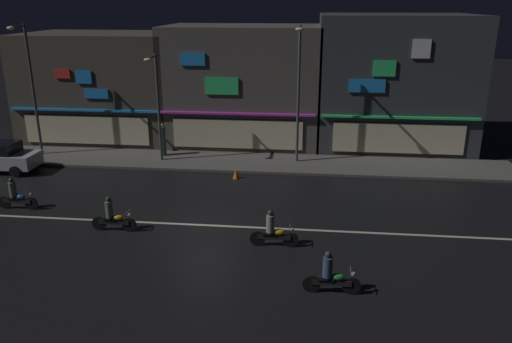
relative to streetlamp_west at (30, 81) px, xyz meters
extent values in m
plane|color=black|center=(12.03, -8.81, -4.67)|extent=(140.00, 140.00, 0.00)
cube|color=beige|center=(12.03, -8.81, -4.66)|extent=(30.86, 0.16, 0.01)
cube|color=#5B5954|center=(12.03, 0.01, -4.60)|extent=(32.48, 3.66, 0.14)
cube|color=#4C443A|center=(2.29, 5.40, -1.11)|extent=(10.18, 7.04, 7.12)
cube|color=#268CF2|center=(2.29, 1.76, -2.07)|extent=(9.67, 0.24, 0.12)
cube|color=#268CF2|center=(2.48, 1.82, 0.00)|extent=(0.97, 0.08, 0.80)
cube|color=red|center=(1.12, 1.82, 0.18)|extent=(0.97, 0.08, 0.57)
cube|color=#268CF2|center=(3.18, 1.82, -1.02)|extent=(1.52, 0.08, 0.59)
cube|color=beige|center=(2.29, 1.82, -3.37)|extent=(8.15, 0.06, 1.80)
cube|color=#56514C|center=(12.03, 5.08, -0.85)|extent=(10.08, 6.40, 7.65)
cube|color=#D83FD8|center=(12.03, 1.76, -2.07)|extent=(9.58, 0.24, 0.12)
cube|color=#268CF2|center=(9.39, 1.82, 1.17)|extent=(1.50, 0.08, 0.76)
cube|color=#33E572|center=(11.12, 1.82, -0.41)|extent=(2.03, 0.08, 1.02)
cube|color=beige|center=(12.03, 1.82, -3.37)|extent=(8.07, 0.06, 1.80)
cube|color=#383A3F|center=(21.78, 5.86, -0.50)|extent=(9.69, 7.95, 8.35)
cube|color=#33E572|center=(21.78, 1.76, -2.07)|extent=(9.21, 0.24, 0.12)
cube|color=#268CF2|center=(19.73, 1.82, -0.24)|extent=(2.10, 0.08, 0.78)
cube|color=white|center=(22.61, 1.82, 1.89)|extent=(1.01, 0.08, 1.06)
cube|color=#33E572|center=(20.64, 1.82, 0.77)|extent=(1.30, 0.08, 0.92)
cube|color=beige|center=(21.78, 1.82, -3.37)|extent=(7.75, 0.06, 1.80)
cylinder|color=#47494C|center=(0.00, 0.20, -0.65)|extent=(0.16, 0.16, 7.76)
cube|color=#47494C|center=(0.00, -0.50, 3.13)|extent=(0.10, 1.40, 0.10)
ellipsoid|color=#F9E099|center=(0.00, -1.20, 3.05)|extent=(0.44, 0.32, 0.20)
cylinder|color=#47494C|center=(7.76, -0.23, -1.44)|extent=(0.16, 0.16, 6.19)
cube|color=#47494C|center=(7.76, -0.93, 1.56)|extent=(0.10, 1.40, 0.10)
ellipsoid|color=#F9E099|center=(7.76, -1.63, 1.48)|extent=(0.44, 0.32, 0.20)
cylinder|color=#47494C|center=(15.77, 0.36, -0.65)|extent=(0.16, 0.16, 7.77)
cube|color=#47494C|center=(15.77, -0.34, 3.14)|extent=(0.10, 1.40, 0.10)
ellipsoid|color=#F9E099|center=(15.77, -1.04, 3.06)|extent=(0.44, 0.32, 0.20)
cylinder|color=#4C664C|center=(7.61, 0.69, -3.65)|extent=(0.39, 0.39, 1.76)
sphere|color=tan|center=(7.61, 0.69, -2.66)|extent=(0.22, 0.22, 0.22)
cube|color=#F9F2CC|center=(1.28, -2.27, -3.88)|extent=(0.08, 0.20, 0.12)
cube|color=#F9F2CC|center=(1.28, -3.48, -3.88)|extent=(0.08, 0.20, 0.12)
cylinder|color=black|center=(0.59, -1.98, -4.36)|extent=(0.62, 0.20, 0.62)
cylinder|color=black|center=(0.59, -3.76, -4.36)|extent=(0.62, 0.20, 0.62)
cylinder|color=black|center=(15.89, -10.42, -4.37)|extent=(0.60, 0.08, 0.60)
cylinder|color=black|center=(14.59, -10.42, -4.37)|extent=(0.60, 0.10, 0.60)
cube|color=black|center=(15.24, -10.42, -4.27)|extent=(1.30, 0.14, 0.20)
ellipsoid|color=gold|center=(15.44, -10.42, -4.05)|extent=(0.44, 0.26, 0.24)
cube|color=black|center=(15.04, -10.42, -4.12)|extent=(0.56, 0.22, 0.10)
cylinder|color=slate|center=(15.84, -10.42, -3.82)|extent=(0.03, 0.60, 0.03)
sphere|color=white|center=(15.93, -10.42, -3.92)|extent=(0.14, 0.14, 0.14)
cylinder|color=gray|center=(15.09, -10.42, -3.72)|extent=(0.32, 0.32, 0.70)
sphere|color=#333338|center=(15.09, -10.42, -3.26)|extent=(0.22, 0.22, 0.22)
cylinder|color=black|center=(3.87, -7.98, -4.37)|extent=(0.60, 0.08, 0.60)
cylinder|color=black|center=(2.57, -7.98, -4.37)|extent=(0.60, 0.10, 0.60)
cube|color=black|center=(3.22, -7.98, -4.27)|extent=(1.30, 0.14, 0.20)
ellipsoid|color=#1E4CB2|center=(3.42, -7.98, -4.05)|extent=(0.44, 0.26, 0.24)
cube|color=black|center=(3.02, -7.98, -4.12)|extent=(0.56, 0.22, 0.10)
cylinder|color=slate|center=(3.82, -7.98, -3.82)|extent=(0.03, 0.60, 0.03)
sphere|color=white|center=(3.91, -7.98, -3.92)|extent=(0.14, 0.14, 0.14)
cylinder|color=#4C664C|center=(3.07, -7.98, -3.72)|extent=(0.32, 0.32, 0.70)
sphere|color=#333338|center=(3.07, -7.98, -3.26)|extent=(0.22, 0.22, 0.22)
cylinder|color=black|center=(9.16, -9.74, -4.37)|extent=(0.60, 0.08, 0.60)
cylinder|color=black|center=(7.86, -9.74, -4.37)|extent=(0.60, 0.10, 0.60)
cube|color=black|center=(8.51, -9.74, -4.27)|extent=(1.30, 0.14, 0.20)
ellipsoid|color=gold|center=(8.71, -9.74, -4.05)|extent=(0.44, 0.26, 0.24)
cube|color=black|center=(8.31, -9.74, -4.12)|extent=(0.56, 0.22, 0.10)
cylinder|color=slate|center=(9.11, -9.74, -3.82)|extent=(0.03, 0.60, 0.03)
sphere|color=white|center=(9.20, -9.74, -3.92)|extent=(0.14, 0.14, 0.14)
cylinder|color=#4C664C|center=(8.36, -9.74, -3.72)|extent=(0.32, 0.32, 0.70)
sphere|color=#333338|center=(8.36, -9.74, -3.26)|extent=(0.22, 0.22, 0.22)
cylinder|color=black|center=(18.01, -13.56, -4.37)|extent=(0.60, 0.08, 0.60)
cylinder|color=black|center=(16.71, -13.56, -4.37)|extent=(0.60, 0.10, 0.60)
cube|color=black|center=(17.36, -13.56, -4.27)|extent=(1.30, 0.14, 0.20)
ellipsoid|color=#268C3F|center=(17.56, -13.56, -4.05)|extent=(0.44, 0.26, 0.24)
cube|color=black|center=(17.16, -13.56, -4.12)|extent=(0.56, 0.22, 0.10)
cylinder|color=slate|center=(17.96, -13.56, -3.82)|extent=(0.03, 0.60, 0.03)
sphere|color=white|center=(18.05, -13.56, -3.92)|extent=(0.14, 0.14, 0.14)
cylinder|color=#334766|center=(17.21, -13.56, -3.72)|extent=(0.32, 0.32, 0.70)
sphere|color=#333338|center=(17.21, -13.56, -3.26)|extent=(0.22, 0.22, 0.22)
cone|color=orange|center=(12.60, -2.69, -4.40)|extent=(0.36, 0.36, 0.55)
camera|label=1|loc=(16.47, -28.14, 4.43)|focal=35.32mm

